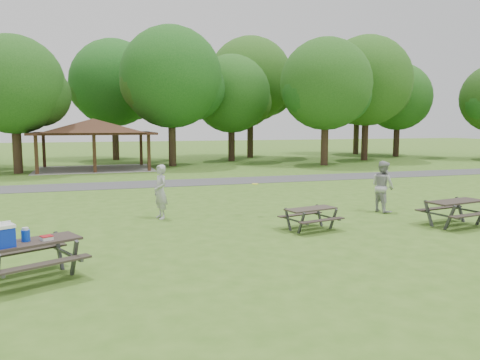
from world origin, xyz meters
name	(u,v)px	position (x,y,z in m)	size (l,w,h in m)	color
ground	(249,242)	(0.00, 0.00, 0.00)	(160.00, 160.00, 0.00)	#3F691E
asphalt_path	(170,183)	(0.00, 14.00, 0.01)	(120.00, 3.20, 0.02)	#434345
pavilion	(93,128)	(-4.00, 24.00, 3.06)	(8.60, 7.01, 3.76)	#3B2315
tree_row_d	(15,88)	(-8.92, 22.53, 5.77)	(6.93, 6.60, 9.27)	#2F1F15
tree_row_e	(172,80)	(2.10, 25.03, 6.78)	(8.40, 8.00, 11.02)	#302115
tree_row_f	(232,96)	(8.09, 28.53, 5.84)	(7.35, 7.00, 9.55)	black
tree_row_g	(327,87)	(14.09, 22.03, 6.33)	(7.77, 7.40, 10.25)	#322116
tree_row_h	(367,84)	(20.10, 25.53, 7.03)	(8.61, 8.20, 11.37)	black
tree_row_i	(398,99)	(26.08, 29.03, 5.91)	(7.14, 6.80, 9.52)	black
tree_deep_b	(115,86)	(-1.90, 33.03, 6.89)	(8.40, 8.00, 11.13)	#331F16
tree_deep_c	(251,82)	(11.10, 32.03, 7.44)	(8.82, 8.40, 11.90)	black
tree_deep_d	(358,90)	(24.10, 33.53, 7.03)	(8.40, 8.00, 11.27)	black
picnic_table_near	(21,245)	(-5.71, -1.76, 0.81)	(2.54, 2.35, 1.42)	#2D2521
picnic_table_middle	(311,213)	(2.38, 0.91, 0.53)	(1.92, 1.67, 0.72)	#332C25
picnic_table_far	(456,207)	(7.23, 0.00, 0.64)	(2.23, 1.91, 0.87)	#2C2420
frisbee_in_flight	(255,184)	(1.47, 3.64, 1.18)	(0.26, 0.26, 0.02)	#FFF928
frisbee_thrower	(161,192)	(-1.92, 4.15, 0.97)	(0.71, 0.46, 1.94)	#ADADB0
frisbee_catcher	(383,186)	(6.39, 2.89, 0.98)	(0.95, 0.74, 1.96)	#ACACAF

